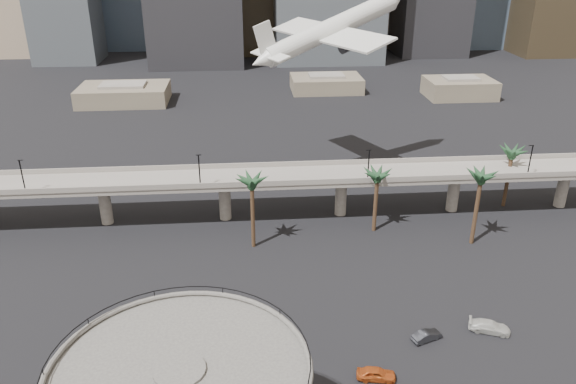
{
  "coord_description": "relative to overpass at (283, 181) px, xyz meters",
  "views": [
    {
      "loc": [
        -7.01,
        -40.68,
        48.72
      ],
      "look_at": [
        -1.34,
        28.0,
        17.37
      ],
      "focal_mm": 35.0,
      "sensor_mm": 36.0,
      "label": 1
    }
  ],
  "objects": [
    {
      "name": "car_a",
      "position": [
        7.9,
        -44.34,
        -6.54
      ],
      "size": [
        4.97,
        2.67,
        1.61
      ],
      "primitive_type": "imported",
      "rotation": [
        0.0,
        0.0,
        1.4
      ],
      "color": "#B04919",
      "rests_on": "ground"
    },
    {
      "name": "airborne_jet",
      "position": [
        11.03,
        17.92,
        24.7
      ],
      "size": [
        35.05,
        32.53,
        14.3
      ],
      "rotation": [
        0.0,
        -0.29,
        0.47
      ],
      "color": "silver",
      "rests_on": "ground"
    },
    {
      "name": "car_c",
      "position": [
        25.2,
        -36.73,
        -6.55
      ],
      "size": [
        5.87,
        3.96,
        1.58
      ],
      "primitive_type": "imported",
      "rotation": [
        0.0,
        0.0,
        1.22
      ],
      "color": "#B7B7B2",
      "rests_on": "ground"
    },
    {
      "name": "low_buildings",
      "position": [
        6.89,
        87.3,
        -4.48
      ],
      "size": [
        135.0,
        27.5,
        6.8
      ],
      "color": "brown",
      "rests_on": "ground"
    },
    {
      "name": "overpass",
      "position": [
        0.0,
        0.0,
        0.0
      ],
      "size": [
        130.0,
        9.3,
        14.7
      ],
      "color": "slate",
      "rests_on": "ground"
    },
    {
      "name": "car_b",
      "position": [
        16.2,
        -37.75,
        -6.64
      ],
      "size": [
        4.48,
        2.92,
        1.4
      ],
      "primitive_type": "imported",
      "rotation": [
        0.0,
        0.0,
        1.94
      ],
      "color": "#212227",
      "rests_on": "ground"
    },
    {
      "name": "palm_trees",
      "position": [
        21.48,
        -7.53,
        3.96
      ],
      "size": [
        54.4,
        18.4,
        14.0
      ],
      "color": "#432C1C",
      "rests_on": "ground"
    }
  ]
}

